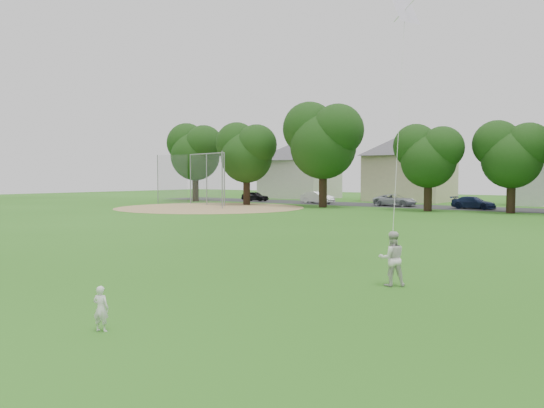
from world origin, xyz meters
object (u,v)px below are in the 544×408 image
Objects in this scene: older_boy at (392,259)px; toddler at (101,309)px; kite at (399,121)px; baseball_backstop at (202,179)px.

toddler is at bearing 31.17° from older_boy.
older_boy is at bearing -72.91° from kite.
baseball_backstop is at bearing -77.23° from older_boy.
baseball_backstop reaches higher than toddler.
kite is 41.00m from baseball_backstop.
older_boy is at bearing -131.86° from toddler.
toddler is at bearing -47.69° from baseball_backstop.
baseball_backstop is (-32.62, 24.76, -1.94)m from kite.
baseball_backstop is at bearing 142.80° from kite.
older_boy is 41.98m from baseball_backstop.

